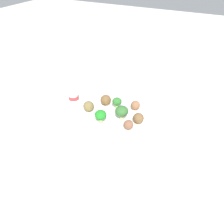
# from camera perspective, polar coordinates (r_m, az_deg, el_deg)

# --- Properties ---
(ground_plane) EXTENTS (4.00, 4.00, 0.00)m
(ground_plane) POSITION_cam_1_polar(r_m,az_deg,el_deg) (0.94, 0.00, -1.80)
(ground_plane) COLOR silver
(plate) EXTENTS (0.28, 0.28, 0.02)m
(plate) POSITION_cam_1_polar(r_m,az_deg,el_deg) (0.94, 0.00, -1.40)
(plate) COLOR white
(plate) RESTS_ON ground_plane
(broccoli_floret_back_left) EXTENTS (0.05, 0.05, 0.06)m
(broccoli_floret_back_left) POSITION_cam_1_polar(r_m,az_deg,el_deg) (0.90, 2.23, 0.05)
(broccoli_floret_back_left) COLOR #A9BB82
(broccoli_floret_back_left) RESTS_ON plate
(broccoli_floret_mid_left) EXTENTS (0.04, 0.04, 0.05)m
(broccoli_floret_mid_left) POSITION_cam_1_polar(r_m,az_deg,el_deg) (0.96, 1.20, 2.43)
(broccoli_floret_mid_left) COLOR #8EC769
(broccoli_floret_mid_left) RESTS_ON plate
(broccoli_floret_near_rim) EXTENTS (0.04, 0.04, 0.05)m
(broccoli_floret_near_rim) POSITION_cam_1_polar(r_m,az_deg,el_deg) (0.88, -2.72, -0.76)
(broccoli_floret_near_rim) COLOR #99CB78
(broccoli_floret_near_rim) RESTS_ON plate
(meatball_back_left) EXTENTS (0.04, 0.04, 0.04)m
(meatball_back_left) POSITION_cam_1_polar(r_m,az_deg,el_deg) (0.96, -5.56, 1.37)
(meatball_back_left) COLOR brown
(meatball_back_left) RESTS_ON plate
(meatball_near_rim) EXTENTS (0.04, 0.04, 0.04)m
(meatball_near_rim) POSITION_cam_1_polar(r_m,az_deg,el_deg) (0.86, 3.92, -3.01)
(meatball_near_rim) COLOR brown
(meatball_near_rim) RESTS_ON plate
(meatball_mid_right) EXTENTS (0.04, 0.04, 0.04)m
(meatball_mid_right) POSITION_cam_1_polar(r_m,az_deg,el_deg) (0.99, -1.50, 2.87)
(meatball_mid_right) COLOR brown
(meatball_mid_right) RESTS_ON plate
(meatball_front_right) EXTENTS (0.04, 0.04, 0.04)m
(meatball_front_right) POSITION_cam_1_polar(r_m,az_deg,el_deg) (0.97, 5.57, 1.59)
(meatball_front_right) COLOR brown
(meatball_front_right) RESTS_ON plate
(meatball_mid_left) EXTENTS (0.04, 0.04, 0.04)m
(meatball_mid_left) POSITION_cam_1_polar(r_m,az_deg,el_deg) (0.89, 6.27, -1.48)
(meatball_mid_left) COLOR brown
(meatball_mid_left) RESTS_ON plate
(napkin) EXTENTS (0.17, 0.13, 0.01)m
(napkin) POSITION_cam_1_polar(r_m,az_deg,el_deg) (0.90, 15.35, -5.20)
(napkin) COLOR white
(napkin) RESTS_ON ground_plane
(fork) EXTENTS (0.12, 0.02, 0.01)m
(fork) POSITION_cam_1_polar(r_m,az_deg,el_deg) (0.88, 14.59, -5.47)
(fork) COLOR silver
(fork) RESTS_ON napkin
(knife) EXTENTS (0.15, 0.03, 0.01)m
(knife) POSITION_cam_1_polar(r_m,az_deg,el_deg) (0.91, 15.29, -4.17)
(knife) COLOR silver
(knife) RESTS_ON napkin
(yogurt_bottle) EXTENTS (0.04, 0.04, 0.07)m
(yogurt_bottle) POSITION_cam_1_polar(r_m,az_deg,el_deg) (1.04, -9.12, 3.68)
(yogurt_bottle) COLOR white
(yogurt_bottle) RESTS_ON ground_plane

